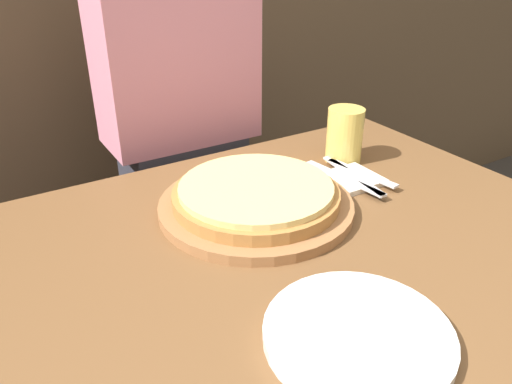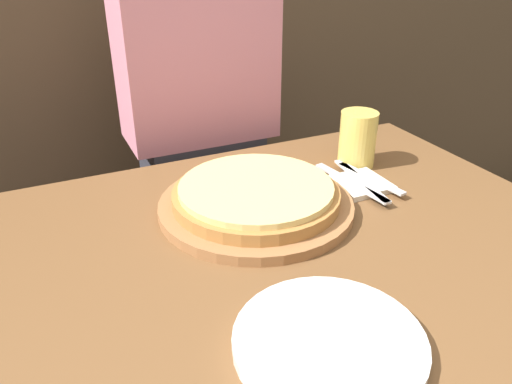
{
  "view_description": "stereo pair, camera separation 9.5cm",
  "coord_description": "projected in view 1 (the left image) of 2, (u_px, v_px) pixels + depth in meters",
  "views": [
    {
      "loc": [
        -0.38,
        -0.6,
        1.21
      ],
      "look_at": [
        0.06,
        0.12,
        0.77
      ],
      "focal_mm": 35.0,
      "sensor_mm": 36.0,
      "label": 1
    },
    {
      "loc": [
        -0.3,
        -0.65,
        1.21
      ],
      "look_at": [
        0.06,
        0.12,
        0.77
      ],
      "focal_mm": 35.0,
      "sensor_mm": 36.0,
      "label": 2
    }
  ],
  "objects": [
    {
      "name": "napkin_stack",
      "position": [
        352.0,
        179.0,
        1.08
      ],
      "size": [
        0.11,
        0.11,
        0.01
      ],
      "color": "beige",
      "rests_on": "dining_table"
    },
    {
      "name": "dinner_plate",
      "position": [
        358.0,
        334.0,
        0.66
      ],
      "size": [
        0.25,
        0.25,
        0.02
      ],
      "color": "silver",
      "rests_on": "dining_table"
    },
    {
      "name": "pizza_on_board",
      "position": [
        256.0,
        199.0,
        0.96
      ],
      "size": [
        0.38,
        0.38,
        0.06
      ],
      "color": "#99663D",
      "rests_on": "dining_table"
    },
    {
      "name": "diner_person",
      "position": [
        183.0,
        156.0,
        1.4
      ],
      "size": [
        0.4,
        0.2,
        1.33
      ],
      "color": "#33333D",
      "rests_on": "ground_plane"
    },
    {
      "name": "dinner_knife",
      "position": [
        353.0,
        175.0,
        1.08
      ],
      "size": [
        0.04,
        0.21,
        0.0
      ],
      "color": "silver",
      "rests_on": "napkin_stack"
    },
    {
      "name": "spoon",
      "position": [
        361.0,
        173.0,
        1.09
      ],
      "size": [
        0.05,
        0.18,
        0.0
      ],
      "color": "silver",
      "rests_on": "napkin_stack"
    },
    {
      "name": "fork",
      "position": [
        344.0,
        178.0,
        1.07
      ],
      "size": [
        0.05,
        0.21,
        0.0
      ],
      "color": "silver",
      "rests_on": "napkin_stack"
    },
    {
      "name": "beer_glass",
      "position": [
        345.0,
        133.0,
        1.15
      ],
      "size": [
        0.08,
        0.08,
        0.13
      ],
      "color": "#E5C65B",
      "rests_on": "dining_table"
    }
  ]
}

